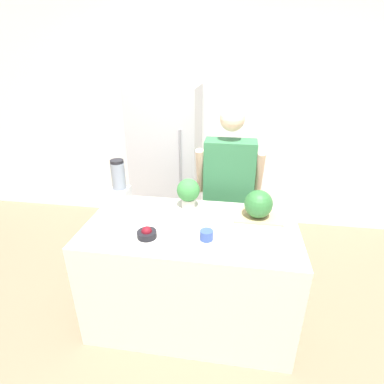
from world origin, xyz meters
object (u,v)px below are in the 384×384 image
(refrigerator, at_px, (167,163))
(potted_plant, at_px, (188,192))
(bowl_cream, at_px, (181,234))
(person, at_px, (228,194))
(watermelon, at_px, (258,204))
(bowl_small_blue, at_px, (207,235))
(bowl_cherries, at_px, (147,233))
(blender, at_px, (119,184))

(refrigerator, height_order, potted_plant, refrigerator)
(refrigerator, relative_size, potted_plant, 7.11)
(bowl_cream, bearing_deg, person, 72.88)
(refrigerator, relative_size, watermelon, 8.13)
(bowl_cream, xyz_separation_m, bowl_small_blue, (0.17, 0.03, -0.01))
(refrigerator, distance_m, bowl_cream, 1.65)
(bowl_cherries, xyz_separation_m, blender, (-0.38, 0.50, 0.13))
(watermelon, distance_m, bowl_cherries, 0.85)
(refrigerator, height_order, bowl_small_blue, refrigerator)
(bowl_small_blue, bearing_deg, potted_plant, 113.75)
(person, height_order, blender, person)
(watermelon, distance_m, blender, 1.14)
(bowl_cream, relative_size, potted_plant, 0.70)
(bowl_small_blue, bearing_deg, watermelon, 44.75)
(person, distance_m, watermelon, 0.61)
(bowl_cherries, bearing_deg, refrigerator, 98.06)
(bowl_cream, distance_m, blender, 0.80)
(blender, bearing_deg, bowl_small_blue, -30.77)
(blender, distance_m, potted_plant, 0.59)
(bowl_cherries, relative_size, blender, 0.37)
(bowl_cream, bearing_deg, potted_plant, 93.63)
(watermelon, bearing_deg, blender, 174.05)
(bowl_cream, bearing_deg, watermelon, 36.10)
(watermelon, bearing_deg, bowl_cherries, -153.24)
(bowl_cherries, bearing_deg, bowl_cream, 0.82)
(refrigerator, distance_m, bowl_cherries, 1.60)
(bowl_cream, height_order, potted_plant, potted_plant)
(person, bearing_deg, refrigerator, 137.85)
(refrigerator, distance_m, watermelon, 1.56)
(person, xyz_separation_m, bowl_cherries, (-0.52, -0.91, 0.09))
(refrigerator, bearing_deg, bowl_small_blue, -67.86)
(refrigerator, xyz_separation_m, potted_plant, (0.43, -1.10, 0.16))
(bowl_cherries, height_order, bowl_cream, bowl_cream)
(watermelon, relative_size, bowl_cherries, 1.58)
(refrigerator, bearing_deg, person, -42.15)
(person, relative_size, watermelon, 7.69)
(person, xyz_separation_m, watermelon, (0.24, -0.53, 0.18))
(refrigerator, xyz_separation_m, bowl_cream, (0.46, -1.58, 0.07))
(person, bearing_deg, blender, -155.39)
(bowl_cream, bearing_deg, refrigerator, 106.32)
(refrigerator, xyz_separation_m, blender, (-0.15, -1.08, 0.18))
(blender, bearing_deg, potted_plant, -1.62)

